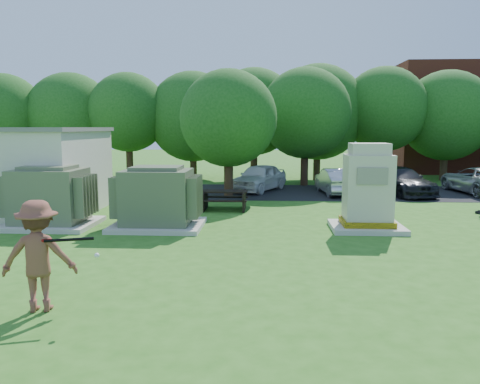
# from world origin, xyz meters

# --- Properties ---
(ground) EXTENTS (120.00, 120.00, 0.00)m
(ground) POSITION_xyz_m (0.00, 0.00, 0.00)
(ground) COLOR #2D6619
(ground) RESTS_ON ground
(parking_strip) EXTENTS (20.00, 6.00, 0.01)m
(parking_strip) POSITION_xyz_m (7.00, 13.50, 0.01)
(parking_strip) COLOR #232326
(parking_strip) RESTS_ON ground
(transformer_left) EXTENTS (3.00, 2.40, 2.07)m
(transformer_left) POSITION_xyz_m (-6.50, 4.50, 0.97)
(transformer_left) COLOR beige
(transformer_left) RESTS_ON ground
(transformer_right) EXTENTS (3.00, 2.40, 2.07)m
(transformer_right) POSITION_xyz_m (-2.80, 4.50, 0.97)
(transformer_right) COLOR beige
(transformer_right) RESTS_ON ground
(generator_cabinet) EXTENTS (2.33, 1.91, 2.84)m
(generator_cabinet) POSITION_xyz_m (4.15, 4.60, 1.24)
(generator_cabinet) COLOR beige
(generator_cabinet) RESTS_ON ground
(picnic_table) EXTENTS (1.86, 1.40, 0.80)m
(picnic_table) POSITION_xyz_m (-0.87, 8.02, 0.50)
(picnic_table) COLOR black
(picnic_table) RESTS_ON ground
(batter) EXTENTS (1.45, 1.02, 2.05)m
(batter) POSITION_xyz_m (-3.28, -2.72, 1.03)
(batter) COLOR brown
(batter) RESTS_ON ground
(car_white) EXTENTS (3.29, 4.51, 1.43)m
(car_white) POSITION_xyz_m (0.42, 13.91, 0.71)
(car_white) COLOR silver
(car_white) RESTS_ON ground
(car_silver_a) EXTENTS (1.79, 4.11, 1.31)m
(car_silver_a) POSITION_xyz_m (4.32, 12.97, 0.66)
(car_silver_a) COLOR #BBBBC0
(car_silver_a) RESTS_ON ground
(car_dark) EXTENTS (3.14, 5.06, 1.37)m
(car_dark) POSITION_xyz_m (7.52, 13.02, 0.68)
(car_dark) COLOR black
(car_dark) RESTS_ON ground
(car_silver_b) EXTENTS (2.77, 5.09, 1.35)m
(car_silver_b) POSITION_xyz_m (11.67, 13.66, 0.68)
(car_silver_b) COLOR silver
(car_silver_b) RESTS_ON ground
(batting_equipment) EXTENTS (1.12, 0.37, 0.31)m
(batting_equipment) POSITION_xyz_m (-2.66, -2.81, 1.31)
(batting_equipment) COLOR black
(batting_equipment) RESTS_ON ground
(tree_row) EXTENTS (41.30, 13.30, 7.30)m
(tree_row) POSITION_xyz_m (1.75, 18.50, 4.15)
(tree_row) COLOR #47301E
(tree_row) RESTS_ON ground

